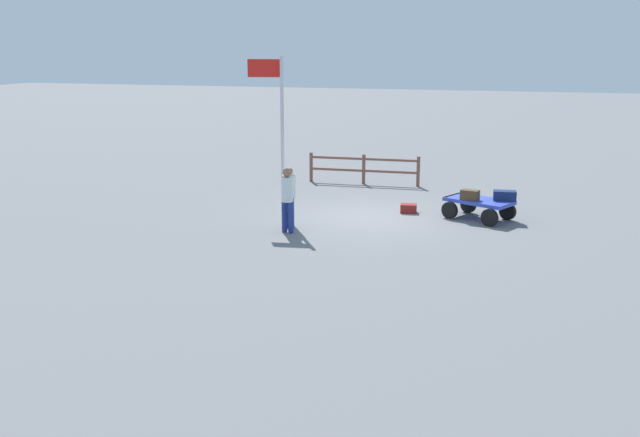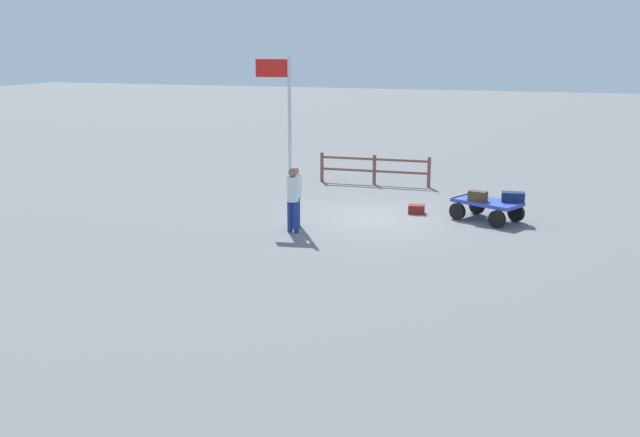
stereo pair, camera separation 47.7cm
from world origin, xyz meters
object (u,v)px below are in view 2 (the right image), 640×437
suitcase_olive (416,209)px  flagpole (286,121)px  luggage_cart (486,206)px  suitcase_grey (513,197)px  worker_lead (293,196)px  suitcase_dark (478,196)px  worker_trailing (295,192)px

suitcase_olive → flagpole: 4.62m
luggage_cart → suitcase_olive: (2.02, -0.20, -0.29)m
suitcase_grey → worker_lead: 6.20m
luggage_cart → suitcase_dark: size_ratio=3.80×
suitcase_dark → worker_trailing: 5.13m
worker_lead → worker_trailing: 0.53m
suitcase_dark → worker_trailing: (4.60, 2.25, 0.25)m
flagpole → suitcase_olive: bearing=-159.2°
luggage_cart → suitcase_dark: bearing=39.0°
worker_lead → worker_trailing: worker_lead is taller
luggage_cart → worker_lead: (4.70, 2.96, 0.56)m
worker_lead → suitcase_grey: bearing=-151.0°
worker_lead → worker_trailing: bearing=-76.3°
suitcase_olive → worker_trailing: 3.95m
worker_lead → flagpole: 2.66m
flagpole → worker_lead: bearing=116.2°
suitcase_dark → worker_lead: (4.47, 2.77, 0.26)m
suitcase_dark → worker_lead: bearing=31.8°
luggage_cart → flagpole: 6.16m
suitcase_grey → flagpole: flagpole is taller
suitcase_dark → suitcase_olive: bearing=-12.3°
suitcase_grey → flagpole: size_ratio=0.14×
luggage_cart → suitcase_olive: 2.05m
luggage_cart → suitcase_grey: (-0.71, -0.04, 0.30)m
suitcase_grey → suitcase_olive: bearing=-3.4°
suitcase_grey → suitcase_olive: suitcase_grey is taller
suitcase_olive → worker_trailing: bearing=43.3°
suitcase_grey → suitcase_dark: 0.97m
luggage_cart → worker_lead: 5.59m
suitcase_olive → flagpole: size_ratio=0.11×
luggage_cart → worker_trailing: 5.44m
suitcase_olive → worker_trailing: (2.81, 2.64, 0.85)m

